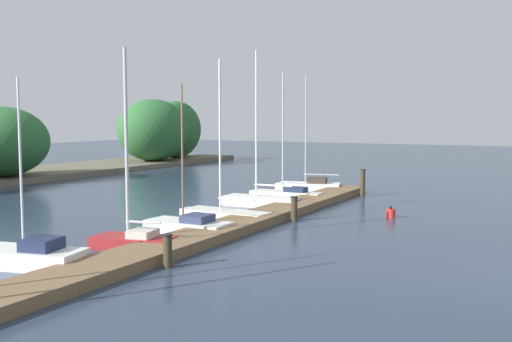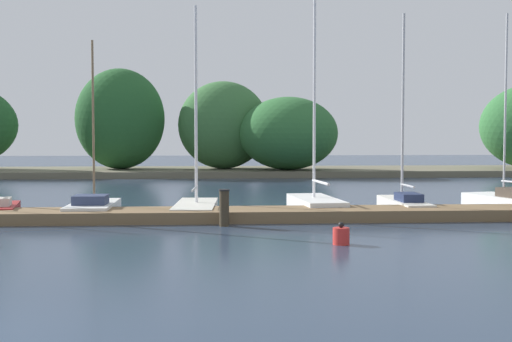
{
  "view_description": "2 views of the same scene",
  "coord_description": "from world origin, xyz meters",
  "px_view_note": "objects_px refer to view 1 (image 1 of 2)",
  "views": [
    {
      "loc": [
        -18.39,
        0.75,
        4.34
      ],
      "look_at": [
        5.21,
        13.21,
        1.95
      ],
      "focal_mm": 41.78,
      "sensor_mm": 36.0,
      "label": 1
    },
    {
      "loc": [
        3.85,
        -7.75,
        2.56
      ],
      "look_at": [
        5.26,
        12.87,
        1.47
      ],
      "focal_mm": 46.12,
      "sensor_mm": 36.0,
      "label": 2
    }
  ],
  "objects_px": {
    "sailboat_5": "(222,212)",
    "sailboat_7": "(286,193)",
    "sailboat_8": "(308,185)",
    "channel_buoy_1": "(391,213)",
    "sailboat_3": "(132,236)",
    "mooring_piling_3": "(363,183)",
    "mooring_piling_2": "(294,209)",
    "sailboat_4": "(186,225)",
    "sailboat_6": "(258,199)",
    "mooring_piling_1": "(168,251)",
    "sailboat_2": "(28,255)"
  },
  "relations": [
    {
      "from": "sailboat_5",
      "to": "sailboat_7",
      "type": "relative_size",
      "value": 1.01
    },
    {
      "from": "sailboat_8",
      "to": "sailboat_7",
      "type": "bearing_deg",
      "value": 80.21
    },
    {
      "from": "channel_buoy_1",
      "to": "sailboat_8",
      "type": "bearing_deg",
      "value": 43.72
    },
    {
      "from": "sailboat_3",
      "to": "sailboat_8",
      "type": "height_order",
      "value": "sailboat_8"
    },
    {
      "from": "sailboat_3",
      "to": "mooring_piling_3",
      "type": "bearing_deg",
      "value": -110.73
    },
    {
      "from": "mooring_piling_2",
      "to": "mooring_piling_3",
      "type": "distance_m",
      "value": 9.23
    },
    {
      "from": "sailboat_5",
      "to": "mooring_piling_3",
      "type": "xyz_separation_m",
      "value": [
        10.1,
        -3.01,
        0.46
      ]
    },
    {
      "from": "channel_buoy_1",
      "to": "sailboat_3",
      "type": "bearing_deg",
      "value": 148.31
    },
    {
      "from": "sailboat_4",
      "to": "sailboat_8",
      "type": "distance_m",
      "value": 14.08
    },
    {
      "from": "sailboat_6",
      "to": "channel_buoy_1",
      "type": "xyz_separation_m",
      "value": [
        -0.43,
        -6.71,
        -0.13
      ]
    },
    {
      "from": "sailboat_6",
      "to": "mooring_piling_1",
      "type": "height_order",
      "value": "sailboat_6"
    },
    {
      "from": "sailboat_3",
      "to": "sailboat_4",
      "type": "xyz_separation_m",
      "value": [
        3.06,
        -0.12,
        -0.11
      ]
    },
    {
      "from": "sailboat_3",
      "to": "sailboat_2",
      "type": "bearing_deg",
      "value": 63.2
    },
    {
      "from": "sailboat_5",
      "to": "mooring_piling_3",
      "type": "height_order",
      "value": "sailboat_5"
    },
    {
      "from": "mooring_piling_1",
      "to": "channel_buoy_1",
      "type": "relative_size",
      "value": 1.83
    },
    {
      "from": "sailboat_3",
      "to": "sailboat_8",
      "type": "bearing_deg",
      "value": -98.5
    },
    {
      "from": "mooring_piling_2",
      "to": "sailboat_7",
      "type": "bearing_deg",
      "value": 27.87
    },
    {
      "from": "sailboat_8",
      "to": "channel_buoy_1",
      "type": "relative_size",
      "value": 12.65
    },
    {
      "from": "mooring_piling_3",
      "to": "sailboat_6",
      "type": "bearing_deg",
      "value": 151.11
    },
    {
      "from": "sailboat_3",
      "to": "sailboat_6",
      "type": "xyz_separation_m",
      "value": [
        10.32,
        0.61,
        -0.06
      ]
    },
    {
      "from": "sailboat_2",
      "to": "mooring_piling_3",
      "type": "height_order",
      "value": "sailboat_2"
    },
    {
      "from": "sailboat_3",
      "to": "mooring_piling_1",
      "type": "height_order",
      "value": "sailboat_3"
    },
    {
      "from": "mooring_piling_1",
      "to": "channel_buoy_1",
      "type": "bearing_deg",
      "value": -16.54
    },
    {
      "from": "sailboat_2",
      "to": "sailboat_4",
      "type": "relative_size",
      "value": 0.98
    },
    {
      "from": "sailboat_5",
      "to": "mooring_piling_1",
      "type": "height_order",
      "value": "sailboat_5"
    },
    {
      "from": "sailboat_5",
      "to": "mooring_piling_3",
      "type": "relative_size",
      "value": 4.57
    },
    {
      "from": "sailboat_4",
      "to": "sailboat_8",
      "type": "bearing_deg",
      "value": -86.49
    },
    {
      "from": "sailboat_5",
      "to": "mooring_piling_1",
      "type": "distance_m",
      "value": 8.49
    },
    {
      "from": "sailboat_2",
      "to": "sailboat_5",
      "type": "distance_m",
      "value": 9.81
    },
    {
      "from": "sailboat_3",
      "to": "sailboat_5",
      "type": "xyz_separation_m",
      "value": [
        6.33,
        0.26,
        -0.11
      ]
    },
    {
      "from": "mooring_piling_2",
      "to": "mooring_piling_3",
      "type": "bearing_deg",
      "value": -0.18
    },
    {
      "from": "sailboat_7",
      "to": "sailboat_8",
      "type": "height_order",
      "value": "sailboat_8"
    },
    {
      "from": "sailboat_6",
      "to": "mooring_piling_3",
      "type": "xyz_separation_m",
      "value": [
        6.1,
        -3.37,
        0.41
      ]
    },
    {
      "from": "sailboat_4",
      "to": "sailboat_2",
      "type": "bearing_deg",
      "value": 80.32
    },
    {
      "from": "channel_buoy_1",
      "to": "sailboat_2",
      "type": "bearing_deg",
      "value": 152.09
    },
    {
      "from": "sailboat_7",
      "to": "mooring_piling_1",
      "type": "distance_m",
      "value": 15.33
    },
    {
      "from": "mooring_piling_3",
      "to": "sailboat_3",
      "type": "bearing_deg",
      "value": 170.47
    },
    {
      "from": "sailboat_3",
      "to": "sailboat_7",
      "type": "relative_size",
      "value": 0.99
    },
    {
      "from": "sailboat_8",
      "to": "sailboat_6",
      "type": "bearing_deg",
      "value": 77.69
    },
    {
      "from": "sailboat_3",
      "to": "channel_buoy_1",
      "type": "bearing_deg",
      "value": -132.89
    },
    {
      "from": "mooring_piling_2",
      "to": "sailboat_3",
      "type": "bearing_deg",
      "value": 159.22
    },
    {
      "from": "mooring_piling_1",
      "to": "mooring_piling_3",
      "type": "bearing_deg",
      "value": -0.23
    },
    {
      "from": "sailboat_7",
      "to": "mooring_piling_3",
      "type": "distance_m",
      "value": 4.51
    },
    {
      "from": "sailboat_7",
      "to": "mooring_piling_2",
      "type": "xyz_separation_m",
      "value": [
        -6.17,
        -3.26,
        0.2
      ]
    },
    {
      "from": "sailboat_5",
      "to": "channel_buoy_1",
      "type": "distance_m",
      "value": 7.29
    },
    {
      "from": "sailboat_5",
      "to": "sailboat_2",
      "type": "bearing_deg",
      "value": 89.02
    },
    {
      "from": "sailboat_4",
      "to": "mooring_piling_2",
      "type": "xyz_separation_m",
      "value": [
        4.13,
        -2.61,
        0.24
      ]
    },
    {
      "from": "sailboat_3",
      "to": "sailboat_8",
      "type": "xyz_separation_m",
      "value": [
        17.11,
        0.81,
        -0.07
      ]
    },
    {
      "from": "sailboat_5",
      "to": "sailboat_7",
      "type": "distance_m",
      "value": 7.04
    },
    {
      "from": "sailboat_7",
      "to": "mooring_piling_2",
      "type": "distance_m",
      "value": 6.98
    }
  ]
}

